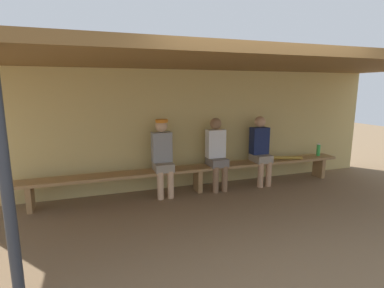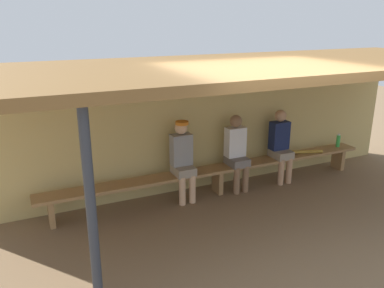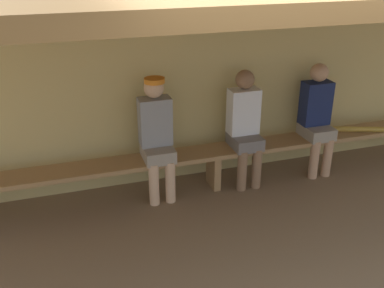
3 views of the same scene
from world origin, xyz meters
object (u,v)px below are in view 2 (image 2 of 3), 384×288
Objects in this scene: player_in_blue at (281,143)px; water_bottle_green at (338,141)px; baseball_bat at (300,152)px; player_shirtless_tan at (237,150)px; player_near_post at (183,157)px; support_post at (92,217)px; bench at (218,172)px.

player_in_blue is 1.43m from water_bottle_green.
water_bottle_green is at bearing 20.82° from baseball_bat.
baseball_bat is at bearing -0.39° from player_in_blue.
player_shirtless_tan is (-0.93, 0.00, 0.00)m from player_in_blue.
player_near_post reaches higher than water_bottle_green.
water_bottle_green is 0.97m from baseball_bat.
support_post reaches higher than baseball_bat.
baseball_bat is (2.40, -0.00, -0.25)m from player_near_post.
player_shirtless_tan is 1.02m from player_near_post.
player_near_post is (-1.02, 0.00, 0.02)m from player_shirtless_tan.
support_post is at bearing -157.85° from water_bottle_green.
player_shirtless_tan is at bearing -0.03° from player_near_post.
player_in_blue is at bearing -179.17° from water_bottle_green.
player_in_blue is at bearing -0.01° from player_near_post.
baseball_bat is (1.39, -0.00, -0.24)m from player_shirtless_tan.
support_post is 1.64× the size of player_near_post.
support_post is at bearing -143.70° from player_shirtless_tan.
water_bottle_green reaches higher than bench.
bench is 4.46× the size of player_near_post.
player_in_blue reaches higher than bench.
support_post is at bearing -131.23° from player_near_post.
player_in_blue is at bearing 0.14° from bench.
player_shirtless_tan reaches higher than water_bottle_green.
bench is at bearing 40.07° from support_post.
support_post is at bearing -151.00° from player_in_blue.
water_bottle_green is at bearing 0.34° from player_near_post.
bench is at bearing -179.50° from water_bottle_green.
water_bottle_green is at bearing 22.15° from support_post.
support_post is 4.35m from player_in_blue.
bench is 22.85× the size of water_bottle_green.
support_post is 1.65× the size of player_shirtless_tan.
player_near_post is at bearing 179.99° from player_in_blue.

